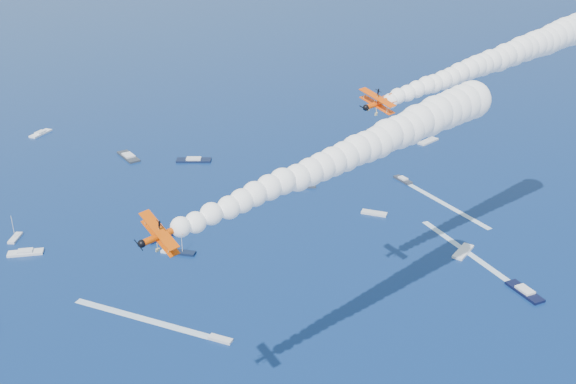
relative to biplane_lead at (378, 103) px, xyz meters
name	(u,v)px	position (x,y,z in m)	size (l,w,h in m)	color
biplane_lead	(378,103)	(0.00, 0.00, 0.00)	(7.37, 8.26, 4.98)	#ED4804
biplane_trail	(162,235)	(-47.64, -24.66, -5.41)	(6.95, 7.80, 4.70)	#D64704
smoke_trail_lead	(495,60)	(34.27, 9.25, 2.75)	(70.17, 24.35, 12.91)	white
smoke_trail_trail	(350,153)	(-13.66, -14.38, -2.66)	(69.63, 26.23, 12.91)	white
spectator_boats	(131,221)	(-35.13, 84.07, -57.50)	(234.86, 185.41, 0.70)	#2E323E
boat_wakes	(226,231)	(-9.93, 66.34, -57.82)	(187.06, 153.92, 0.04)	white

